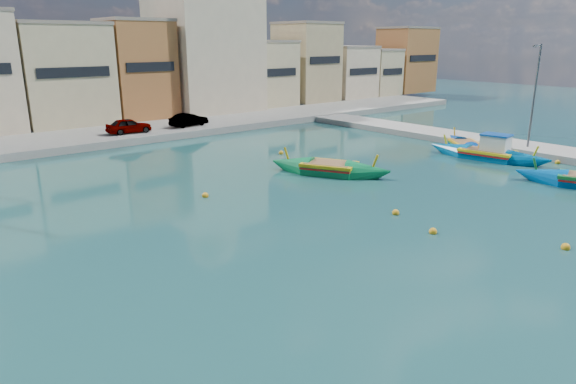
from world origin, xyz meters
name	(u,v)px	position (x,y,z in m)	size (l,w,h in m)	color
ground	(473,225)	(0.00, 0.00, 0.00)	(160.00, 160.00, 0.00)	#174544
north_quay	(159,130)	(0.00, 32.00, 0.30)	(80.00, 8.00, 0.60)	gray
north_townhouses	(182,72)	(6.68, 39.36, 5.00)	(83.20, 7.87, 10.19)	#C2B286
church_block	(204,39)	(10.00, 40.00, 8.41)	(10.00, 10.00, 19.10)	beige
quay_street_lamp	(534,96)	(17.44, 6.00, 4.34)	(1.18, 0.16, 8.00)	#595B60
parked_cars	(78,131)	(-7.70, 30.50, 1.23)	(23.11, 2.11, 1.28)	#4C1919
luzzu_turquoise_cabin	(488,155)	(13.23, 6.81, 0.35)	(3.31, 9.23, 2.90)	#005E9A
luzzu_cyan_mid	(465,147)	(15.00, 9.70, 0.24)	(6.25, 7.14, 2.28)	#003EA1
luzzu_green	(329,170)	(1.49, 11.08, 0.28)	(5.75, 8.31, 2.61)	#0B7740
mooring_buoys	(398,193)	(1.29, 5.38, 0.08)	(23.35, 22.11, 0.36)	#F0A519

